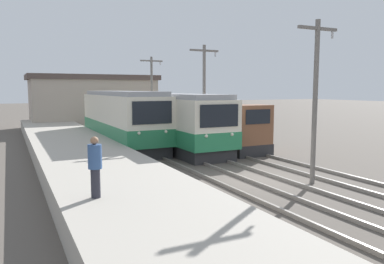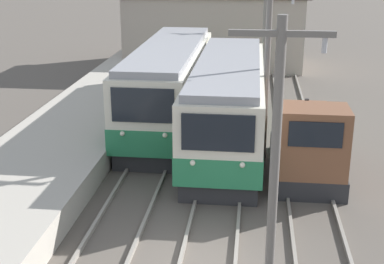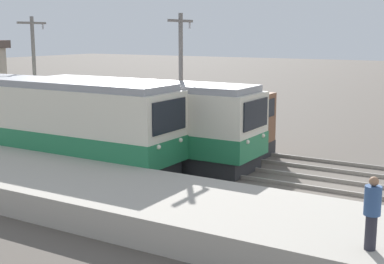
{
  "view_description": "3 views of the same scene",
  "coord_description": "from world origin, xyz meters",
  "px_view_note": "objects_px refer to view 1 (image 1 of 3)",
  "views": [
    {
      "loc": [
        -9.56,
        -13.13,
        3.92
      ],
      "look_at": [
        -0.13,
        6.0,
        1.47
      ],
      "focal_mm": 35.0,
      "sensor_mm": 36.0,
      "label": 1
    },
    {
      "loc": [
        1.2,
        -11.81,
        7.81
      ],
      "look_at": [
        -0.84,
        5.6,
        1.82
      ],
      "focal_mm": 50.0,
      "sensor_mm": 36.0,
      "label": 2
    },
    {
      "loc": [
        -19.42,
        -5.24,
        5.76
      ],
      "look_at": [
        -0.64,
        5.97,
        1.72
      ],
      "focal_mm": 50.0,
      "sensor_mm": 36.0,
      "label": 3
    }
  ],
  "objects_px": {
    "commuter_train_center": "(174,123)",
    "commuter_train_left": "(122,121)",
    "catenary_mast_near": "(315,96)",
    "person_on_platform": "(95,165)",
    "catenary_mast_mid": "(204,93)",
    "shunting_locomotive": "(236,133)",
    "catenary_mast_far": "(152,92)"
  },
  "relations": [
    {
      "from": "commuter_train_center",
      "to": "commuter_train_left",
      "type": "bearing_deg",
      "value": 139.31
    },
    {
      "from": "catenary_mast_near",
      "to": "person_on_platform",
      "type": "bearing_deg",
      "value": -172.62
    },
    {
      "from": "catenary_mast_mid",
      "to": "commuter_train_center",
      "type": "bearing_deg",
      "value": 136.97
    },
    {
      "from": "shunting_locomotive",
      "to": "catenary_mast_far",
      "type": "distance_m",
      "value": 11.46
    },
    {
      "from": "catenary_mast_near",
      "to": "catenary_mast_far",
      "type": "bearing_deg",
      "value": 90.0
    },
    {
      "from": "commuter_train_left",
      "to": "catenary_mast_mid",
      "type": "relative_size",
      "value": 1.81
    },
    {
      "from": "person_on_platform",
      "to": "catenary_mast_mid",
      "type": "bearing_deg",
      "value": 49.65
    },
    {
      "from": "catenary_mast_near",
      "to": "shunting_locomotive",
      "type": "bearing_deg",
      "value": 79.62
    },
    {
      "from": "commuter_train_left",
      "to": "commuter_train_center",
      "type": "xyz_separation_m",
      "value": [
        2.8,
        -2.41,
        -0.07
      ]
    },
    {
      "from": "commuter_train_center",
      "to": "shunting_locomotive",
      "type": "height_order",
      "value": "commuter_train_center"
    },
    {
      "from": "shunting_locomotive",
      "to": "catenary_mast_near",
      "type": "relative_size",
      "value": 0.76
    },
    {
      "from": "commuter_train_left",
      "to": "catenary_mast_mid",
      "type": "distance_m",
      "value": 6.06
    },
    {
      "from": "commuter_train_left",
      "to": "catenary_mast_mid",
      "type": "bearing_deg",
      "value": -41.53
    },
    {
      "from": "catenary_mast_near",
      "to": "person_on_platform",
      "type": "height_order",
      "value": "catenary_mast_near"
    },
    {
      "from": "commuter_train_center",
      "to": "person_on_platform",
      "type": "xyz_separation_m",
      "value": [
        -7.67,
        -12.22,
        0.16
      ]
    },
    {
      "from": "catenary_mast_far",
      "to": "catenary_mast_near",
      "type": "bearing_deg",
      "value": -90.0
    },
    {
      "from": "commuter_train_center",
      "to": "shunting_locomotive",
      "type": "xyz_separation_m",
      "value": [
        3.0,
        -2.88,
        -0.48
      ]
    },
    {
      "from": "catenary_mast_mid",
      "to": "catenary_mast_near",
      "type": "bearing_deg",
      "value": -90.0
    },
    {
      "from": "commuter_train_center",
      "to": "catenary_mast_far",
      "type": "bearing_deg",
      "value": 79.59
    },
    {
      "from": "commuter_train_center",
      "to": "person_on_platform",
      "type": "distance_m",
      "value": 14.43
    },
    {
      "from": "catenary_mast_mid",
      "to": "shunting_locomotive",
      "type": "bearing_deg",
      "value": -44.67
    },
    {
      "from": "commuter_train_left",
      "to": "commuter_train_center",
      "type": "relative_size",
      "value": 1.01
    },
    {
      "from": "commuter_train_left",
      "to": "commuter_train_center",
      "type": "bearing_deg",
      "value": -40.69
    },
    {
      "from": "catenary_mast_near",
      "to": "catenary_mast_mid",
      "type": "bearing_deg",
      "value": 90.0
    },
    {
      "from": "shunting_locomotive",
      "to": "person_on_platform",
      "type": "relative_size",
      "value": 2.97
    },
    {
      "from": "commuter_train_left",
      "to": "catenary_mast_mid",
      "type": "height_order",
      "value": "catenary_mast_mid"
    },
    {
      "from": "catenary_mast_near",
      "to": "catenary_mast_mid",
      "type": "height_order",
      "value": "same"
    },
    {
      "from": "shunting_locomotive",
      "to": "catenary_mast_far",
      "type": "bearing_deg",
      "value": 97.66
    },
    {
      "from": "shunting_locomotive",
      "to": "catenary_mast_far",
      "type": "xyz_separation_m",
      "value": [
        -1.49,
        11.09,
        2.45
      ]
    },
    {
      "from": "commuter_train_center",
      "to": "catenary_mast_near",
      "type": "height_order",
      "value": "catenary_mast_near"
    },
    {
      "from": "shunting_locomotive",
      "to": "commuter_train_center",
      "type": "bearing_deg",
      "value": 136.14
    },
    {
      "from": "commuter_train_center",
      "to": "catenary_mast_far",
      "type": "xyz_separation_m",
      "value": [
        1.51,
        8.21,
        1.97
      ]
    }
  ]
}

